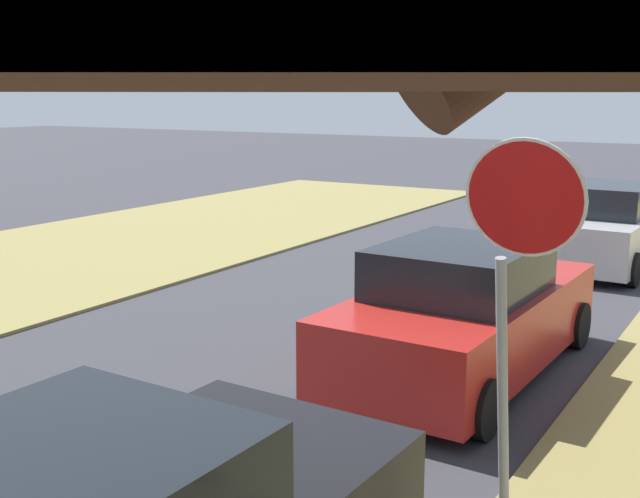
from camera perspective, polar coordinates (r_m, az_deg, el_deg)
The scene contains 3 objects.
stop_sign_far at distance 5.34m, azimuth 14.05°, elevation -0.92°, with size 0.81×0.56×2.94m.
parked_sedan_red at distance 9.46m, azimuth 10.33°, elevation -4.58°, with size 2.05×4.45×1.57m.
parked_sedan_silver at distance 16.18m, azimuth 19.72°, elevation 1.48°, with size 2.05×4.45×1.57m.
Camera 1 is at (5.43, 4.98, 3.26)m, focal length 44.60 mm.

